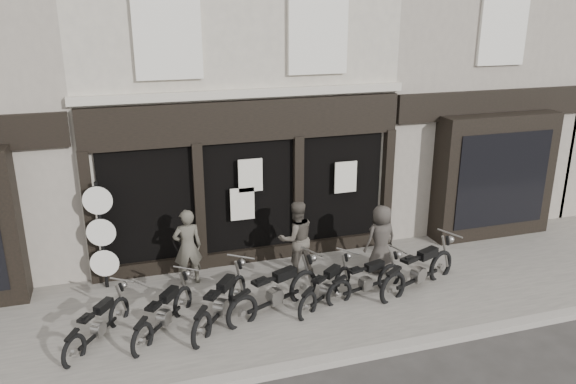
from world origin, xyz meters
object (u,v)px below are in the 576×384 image
object	(u,v)px
motorcycle_4	(326,290)
man_centre	(296,238)
motorcycle_1	(164,316)
man_right	(381,239)
motorcycle_0	(98,327)
motorcycle_2	(221,306)
motorcycle_5	(366,282)
man_left	(188,247)
motorcycle_3	(275,295)
advert_sign_post	(102,241)
motorcycle_6	(419,273)

from	to	relation	value
motorcycle_4	man_centre	world-z (taller)	man_centre
motorcycle_1	motorcycle_4	world-z (taller)	motorcycle_1
motorcycle_4	man_right	xyz separation A→B (m)	(1.65, 0.93, 0.53)
motorcycle_0	motorcycle_2	world-z (taller)	motorcycle_2
motorcycle_1	motorcycle_5	size ratio (longest dim) A/B	0.91
man_left	motorcycle_3	bearing A→B (deg)	128.06
motorcycle_2	man_left	bearing A→B (deg)	49.32
advert_sign_post	man_centre	bearing A→B (deg)	1.76
motorcycle_3	motorcycle_1	bearing A→B (deg)	157.57
motorcycle_3	motorcycle_5	xyz separation A→B (m)	(1.98, 0.06, -0.06)
motorcycle_3	motorcycle_6	world-z (taller)	motorcycle_6
motorcycle_0	advert_sign_post	size ratio (longest dim) A/B	0.68
motorcycle_1	advert_sign_post	distance (m)	2.41
motorcycle_1	motorcycle_5	distance (m)	4.13
man_left	advert_sign_post	xyz separation A→B (m)	(-1.71, 0.33, 0.24)
motorcycle_2	motorcycle_6	size ratio (longest dim) A/B	0.85
motorcycle_4	motorcycle_5	bearing A→B (deg)	-34.57
motorcycle_5	advert_sign_post	world-z (taller)	advert_sign_post
man_left	motorcycle_5	bearing A→B (deg)	151.87
man_right	motorcycle_6	bearing A→B (deg)	105.09
motorcycle_1	motorcycle_2	size ratio (longest dim) A/B	0.93
man_centre	motorcycle_4	bearing A→B (deg)	93.17
motorcycle_2	motorcycle_4	bearing A→B (deg)	-50.65
motorcycle_4	motorcycle_5	xyz separation A→B (m)	(0.90, 0.04, 0.00)
motorcycle_2	motorcycle_5	bearing A→B (deg)	-50.42
motorcycle_0	motorcycle_3	bearing A→B (deg)	-54.03
man_right	advert_sign_post	distance (m)	5.99
man_left	man_centre	bearing A→B (deg)	169.98
motorcycle_3	motorcycle_4	world-z (taller)	motorcycle_3
man_centre	man_left	bearing A→B (deg)	-11.75
motorcycle_1	man_centre	bearing A→B (deg)	-27.83
motorcycle_1	man_centre	size ratio (longest dim) A/B	1.02
motorcycle_1	motorcycle_4	bearing A→B (deg)	-51.71
motorcycle_4	man_right	bearing A→B (deg)	-8.03
motorcycle_5	man_right	bearing A→B (deg)	34.44
motorcycle_2	motorcycle_5	xyz separation A→B (m)	(3.07, 0.12, -0.04)
man_right	motorcycle_2	bearing A→B (deg)	6.12
man_left	man_centre	distance (m)	2.35
motorcycle_6	motorcycle_5	bearing A→B (deg)	154.03
motorcycle_0	motorcycle_2	bearing A→B (deg)	-55.23
man_centre	advert_sign_post	distance (m)	4.10
motorcycle_0	man_left	xyz separation A→B (m)	(1.86, 1.69, 0.60)
motorcycle_2	motorcycle_3	xyz separation A→B (m)	(1.09, 0.06, 0.02)
motorcycle_0	motorcycle_6	bearing A→B (deg)	-54.62
motorcycle_2	motorcycle_6	world-z (taller)	motorcycle_6
motorcycle_0	man_right	xyz separation A→B (m)	(6.05, 0.99, 0.53)
man_right	advert_sign_post	size ratio (longest dim) A/B	0.63
motorcycle_3	advert_sign_post	xyz separation A→B (m)	(-3.16, 1.97, 0.77)
motorcycle_0	man_centre	distance (m)	4.47
motorcycle_1	man_right	size ratio (longest dim) A/B	1.12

